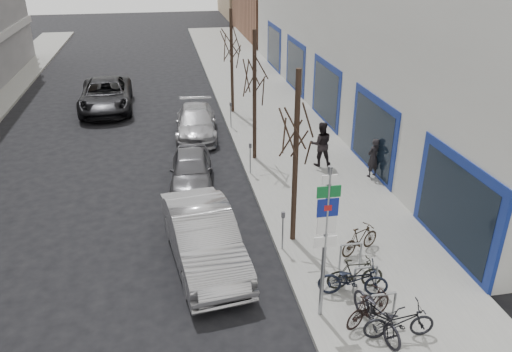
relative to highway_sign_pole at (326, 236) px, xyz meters
name	(u,v)px	position (x,y,z in m)	size (l,w,h in m)	color
ground	(225,331)	(-2.40, 0.01, -2.46)	(120.00, 120.00, 0.00)	black
sidewalk_east	(297,156)	(2.10, 10.01, -2.38)	(5.00, 70.00, 0.15)	slate
commercial_building	(495,13)	(14.60, 16.01, 2.54)	(20.00, 32.00, 10.00)	#B7B7B2
highway_sign_pole	(326,236)	(0.00, 0.00, 0.00)	(0.55, 0.10, 4.20)	gray
bike_rack	(366,276)	(1.40, 0.61, -1.80)	(0.66, 2.26, 0.83)	gray
tree_near	(297,118)	(0.20, 3.51, 1.65)	(1.80, 1.80, 5.50)	black
tree_mid	(254,66)	(0.20, 10.01, 1.65)	(1.80, 1.80, 5.50)	black
tree_far	(231,37)	(0.20, 16.51, 1.65)	(1.80, 1.80, 5.50)	black
meter_front	(283,227)	(-0.25, 3.01, -1.54)	(0.10, 0.08, 1.27)	gray
meter_mid	(250,155)	(-0.25, 8.51, -1.54)	(0.10, 0.08, 1.27)	gray
meter_back	(231,112)	(-0.25, 14.01, -1.54)	(0.10, 0.08, 1.27)	gray
bike_near_left	(377,310)	(1.13, -0.77, -1.72)	(0.58, 1.92, 1.17)	black
bike_near_right	(369,307)	(1.06, -0.47, -1.85)	(0.45, 1.51, 0.92)	black
bike_mid_curb	(353,277)	(1.05, 0.59, -1.75)	(0.55, 1.83, 1.12)	black
bike_mid_inner	(355,273)	(1.21, 0.84, -1.84)	(0.46, 1.55, 0.94)	black
bike_far_curb	(399,319)	(1.56, -1.07, -1.79)	(0.51, 1.70, 1.04)	black
bike_far_inner	(360,239)	(1.96, 2.42, -1.86)	(0.44, 1.49, 0.90)	black
parked_car_front	(204,238)	(-2.60, 2.99, -1.63)	(1.76, 5.04, 1.66)	#9B9A9F
parked_car_mid	(191,169)	(-2.60, 8.19, -1.80)	(1.56, 3.89, 1.32)	#4E4D52
parked_car_back	(196,122)	(-2.00, 13.53, -1.78)	(1.89, 4.65, 1.35)	#96969A
lane_car	(106,95)	(-6.57, 18.62, -1.64)	(2.72, 5.90, 1.64)	black
pedestrian_near	(373,158)	(4.40, 7.35, -1.52)	(0.57, 0.38, 1.58)	black
pedestrian_far	(321,144)	(2.72, 8.77, -1.36)	(0.70, 0.47, 1.89)	black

